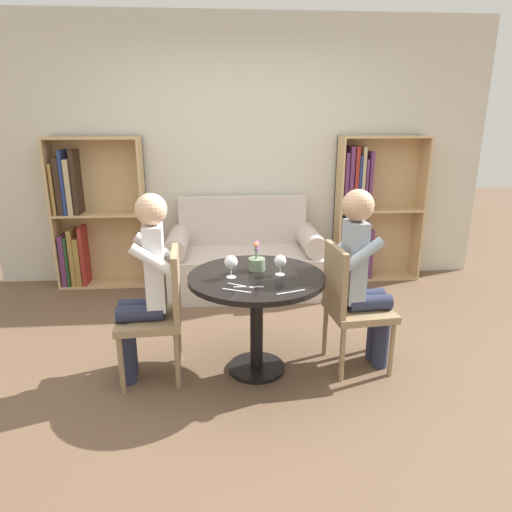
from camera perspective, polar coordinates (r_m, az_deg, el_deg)
The scene contains 17 objects.
ground_plane at distance 3.35m, azimuth 0.07°, elevation -13.96°, with size 16.00×16.00×0.00m, color brown.
back_wall at distance 4.89m, azimuth -1.85°, elevation 12.71°, with size 5.20×0.05×2.70m.
round_table at distance 3.10m, azimuth 0.07°, elevation -4.95°, with size 0.92×0.92×0.71m.
couch at distance 4.67m, azimuth -1.48°, elevation -0.50°, with size 1.55×0.80×0.92m.
bookshelf_left at distance 5.01m, azimuth -20.33°, elevation 4.61°, with size 0.92×0.28×1.53m.
bookshelf_right at distance 5.07m, azimuth 13.52°, elevation 5.14°, with size 0.92×0.28×1.53m.
chair_left at distance 3.13m, azimuth -11.93°, elevation -6.53°, with size 0.44×0.44×0.90m.
chair_right at distance 3.24m, azimuth 11.66°, elevation -5.66°, with size 0.46×0.46×0.90m.
person_left at distance 3.07m, azimuth -13.77°, elevation -3.48°, with size 0.43×0.36×1.27m.
person_right at distance 3.21m, azimuth 13.26°, elevation -2.28°, with size 0.44×0.37×1.28m.
wine_glass_left at distance 2.98m, azimuth -3.15°, elevation -0.85°, with size 0.09×0.09×0.15m.
wine_glass_right at distance 3.03m, azimuth 3.05°, elevation -0.73°, with size 0.08×0.08×0.14m.
flower_vase at distance 3.13m, azimuth 0.09°, elevation -0.63°, with size 0.12×0.12×0.20m.
knife_left_setting at distance 2.79m, azimuth -2.45°, elevation -4.33°, with size 0.18×0.09×0.00m.
fork_left_setting at distance 2.77m, azimuth 4.39°, elevation -4.51°, with size 0.18×0.07×0.00m.
knife_right_setting at distance 2.86m, azimuth -1.89°, elevation -3.71°, with size 0.17×0.11×0.00m.
fork_right_setting at distance 2.84m, azimuth -0.92°, elevation -3.87°, with size 0.19×0.02×0.00m.
Camera 1 is at (-0.23, -2.86, 1.74)m, focal length 32.00 mm.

